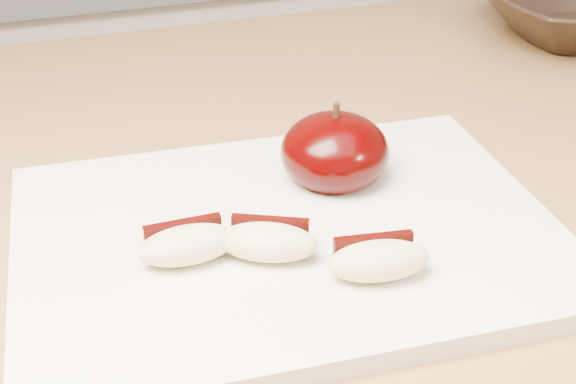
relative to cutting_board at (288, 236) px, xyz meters
name	(u,v)px	position (x,y,z in m)	size (l,w,h in m)	color
back_cabinet	(135,200)	(0.00, 0.80, -0.44)	(2.40, 0.62, 0.94)	silver
cutting_board	(288,236)	(0.00, 0.00, 0.00)	(0.33, 0.24, 0.01)	silver
apple_half	(335,152)	(0.05, 0.05, 0.02)	(0.08, 0.08, 0.06)	black
apple_wedge_a	(187,244)	(-0.06, -0.01, 0.02)	(0.06, 0.03, 0.02)	#D8C289
apple_wedge_b	(268,241)	(-0.02, -0.02, 0.02)	(0.06, 0.05, 0.02)	#D8C289
apple_wedge_c	(378,259)	(0.03, -0.06, 0.02)	(0.06, 0.04, 0.02)	#D8C289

